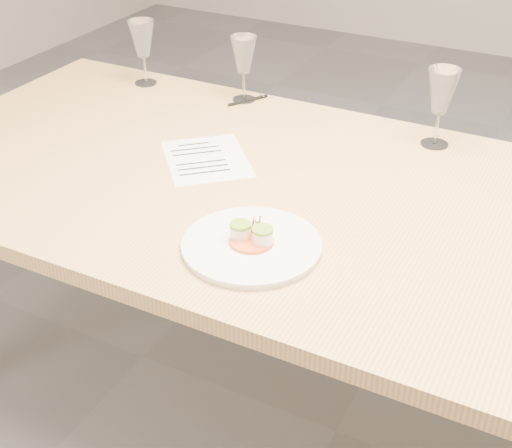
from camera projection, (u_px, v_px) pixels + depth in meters
The scene contains 8 objects.
ground at pixel (336, 431), 2.03m from camera, with size 7.00×7.00×0.00m, color slate.
dining_table at pixel (353, 229), 1.66m from camera, with size 2.40×1.00×0.75m.
dinner_plate at pixel (252, 244), 1.47m from camera, with size 0.29×0.29×0.08m.
recipe_sheet at pixel (206, 159), 1.82m from camera, with size 0.32×0.32×0.00m.
ballpoint_pen at pixel (248, 100), 2.14m from camera, with size 0.08×0.12×0.01m.
wine_glass_0 at pixel (142, 40), 2.19m from camera, with size 0.08×0.08×0.20m.
wine_glass_1 at pixel (244, 56), 2.08m from camera, with size 0.08×0.08×0.19m.
wine_glass_2 at pixel (442, 93), 1.82m from camera, with size 0.08×0.08×0.21m.
Camera 1 is at (0.44, -1.35, 1.58)m, focal length 50.00 mm.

